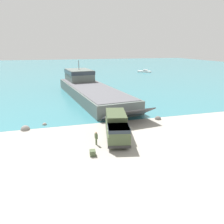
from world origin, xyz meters
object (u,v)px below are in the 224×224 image
at_px(moored_boat_a, 144,71).
at_px(cargo_crate, 93,153).
at_px(landing_craft, 89,88).
at_px(soldier_on_ramp, 96,137).
at_px(military_truck, 117,126).

xyz_separation_m(moored_boat_a, cargo_crate, (-37.89, -72.81, -0.13)).
relative_size(landing_craft, soldier_on_ramp, 22.62).
bearing_deg(moored_boat_a, landing_craft, -177.88).
bearing_deg(landing_craft, military_truck, -99.09).
bearing_deg(soldier_on_ramp, landing_craft, -108.31).
height_order(moored_boat_a, cargo_crate, moored_boat_a).
height_order(soldier_on_ramp, moored_boat_a, soldier_on_ramp).
relative_size(soldier_on_ramp, cargo_crate, 2.27).
relative_size(military_truck, moored_boat_a, 1.33).
distance_m(moored_boat_a, cargo_crate, 82.08).
distance_m(military_truck, cargo_crate, 5.56).
bearing_deg(cargo_crate, military_truck, 44.97).
bearing_deg(military_truck, landing_craft, -170.09).
distance_m(soldier_on_ramp, moored_boat_a, 79.42).
xyz_separation_m(military_truck, moored_boat_a, (34.06, 68.98, -1.15)).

